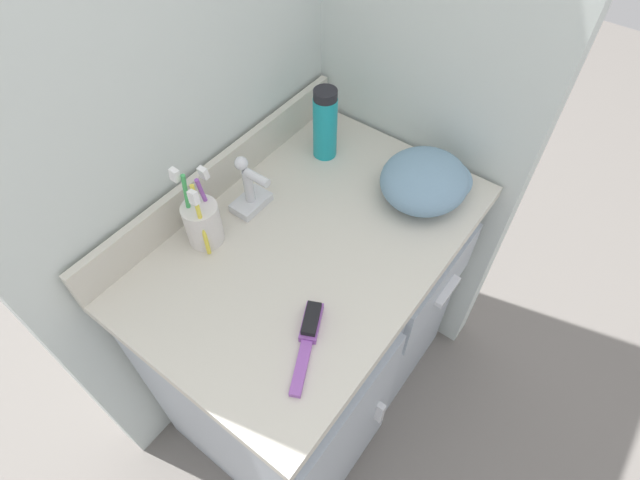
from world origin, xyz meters
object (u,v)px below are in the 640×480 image
object	(u,v)px
toothbrush_cup	(202,222)
hairbrush	(309,333)
shaving_cream_can	(325,124)
hand_towel	(429,180)

from	to	relation	value
toothbrush_cup	hairbrush	xyz separation A→B (m)	(-0.05, -0.32, -0.04)
shaving_cream_can	hairbrush	xyz separation A→B (m)	(-0.43, -0.28, -0.08)
toothbrush_cup	shaving_cream_can	distance (m)	0.38
toothbrush_cup	hairbrush	world-z (taller)	toothbrush_cup
hand_towel	hairbrush	bearing A→B (deg)	-179.01
toothbrush_cup	hand_towel	size ratio (longest dim) A/B	0.93
toothbrush_cup	shaving_cream_can	bearing A→B (deg)	-6.14
hand_towel	shaving_cream_can	bearing A→B (deg)	95.53
shaving_cream_can	hand_towel	world-z (taller)	shaving_cream_can
shaving_cream_can	hairbrush	bearing A→B (deg)	-146.79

